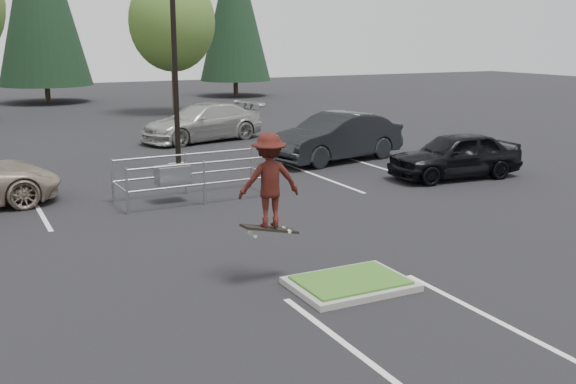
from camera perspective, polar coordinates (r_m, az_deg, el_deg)
name	(u,v)px	position (r m, az deg, el deg)	size (l,w,h in m)	color
ground	(350,287)	(12.85, 5.30, -8.02)	(120.00, 120.00, 0.00)	black
grass_median	(350,283)	(12.82, 5.31, -7.70)	(2.20, 1.60, 0.16)	gray
stall_lines	(181,220)	(17.54, -9.02, -2.32)	(22.62, 17.60, 0.01)	silver
light_pole	(174,38)	(23.18, -9.64, 12.77)	(0.70, 0.60, 10.12)	gray
decid_c	(172,25)	(41.84, -9.80, 13.77)	(5.12, 5.12, 8.38)	#38281C
conif_c	(234,6)	(53.71, -4.57, 15.42)	(5.50, 5.50, 12.50)	#38281C
cart_corral	(178,174)	(19.35, -9.32, 1.49)	(4.44, 1.71, 1.25)	gray
skateboarder	(269,181)	(12.57, -1.58, 0.94)	(1.25, 0.85, 1.99)	black
car_r_charc	(336,137)	(25.46, 4.06, 4.66)	(1.90, 5.45, 1.80)	black
car_r_black	(455,155)	(22.99, 13.97, 3.07)	(1.82, 4.52, 1.54)	black
car_far_silver	(204,122)	(30.61, -7.14, 5.88)	(2.33, 5.73, 1.66)	#A5A6A0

